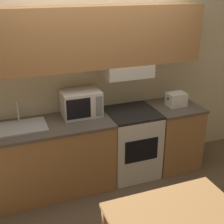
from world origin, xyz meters
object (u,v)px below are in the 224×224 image
object	(u,v)px
toaster	(176,99)
stove_range	(131,142)
microwave	(81,103)
sink_basin	(20,127)

from	to	relation	value
toaster	stove_range	bearing A→B (deg)	178.07
microwave	sink_basin	world-z (taller)	microwave
microwave	sink_basin	size ratio (longest dim) A/B	0.81
stove_range	microwave	distance (m)	0.88
stove_range	toaster	distance (m)	0.83
stove_range	sink_basin	distance (m)	1.45
stove_range	toaster	size ratio (longest dim) A/B	3.50
toaster	sink_basin	xyz separation A→B (m)	(-2.01, 0.02, -0.08)
microwave	sink_basin	xyz separation A→B (m)	(-0.75, -0.13, -0.14)
microwave	toaster	bearing A→B (deg)	-6.41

